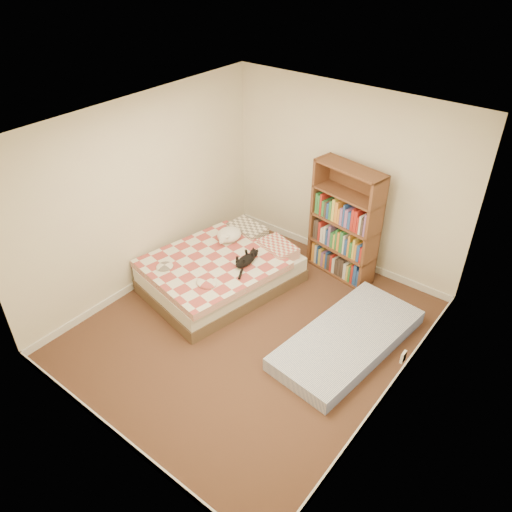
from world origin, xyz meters
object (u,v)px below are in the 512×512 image
Objects in this scene: bookshelf at (344,236)px; white_dog at (229,235)px; floor_mattress at (348,340)px; bed at (223,270)px; black_cat at (247,260)px.

white_dog is (-1.27, -0.90, -0.03)m from bookshelf.
floor_mattress is 4.14× the size of white_dog.
black_cat is at bearing 22.54° from bed.
floor_mattress is at bearing -6.10° from black_cat.
bed is at bearing -173.25° from floor_mattress.
bookshelf is at bearing 129.79° from floor_mattress.
black_cat is (0.36, 0.07, 0.29)m from bed.
black_cat is at bearing -111.55° from bookshelf.
floor_mattress is 2.16m from white_dog.
bed is at bearing -120.75° from bookshelf.
bed is 1.91m from floor_mattress.
black_cat reaches higher than bed.
white_dog is (-0.54, 0.28, 0.03)m from black_cat.
bookshelf is at bearing 59.96° from bed.
bookshelf is 1.56m from white_dog.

